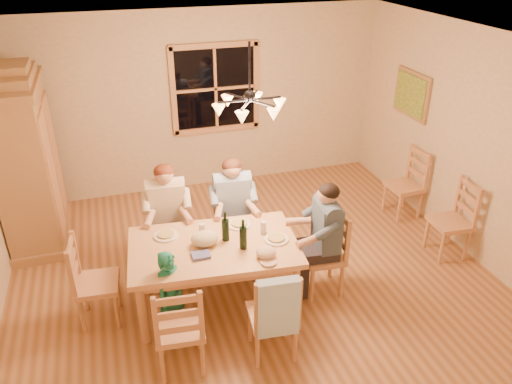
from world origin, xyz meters
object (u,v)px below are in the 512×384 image
object	(u,v)px
chair_far_left	(170,243)
child	(172,295)
chair_far_right	(234,236)
adult_slate_man	(325,226)
armoire	(27,164)
chair_spare_back	(403,196)
wine_bottle_a	(225,226)
chair_end_right	(322,267)
chair_near_right	(272,327)
chair_near_left	(181,341)
chair_spare_front	(447,233)
wine_bottle_b	(243,234)
dining_table	(214,253)
chandelier	(250,105)
chair_end_left	(100,295)
adult_plaid_man	(233,198)
adult_woman	(167,204)

from	to	relation	value
chair_far_left	child	bearing A→B (deg)	88.03
chair_far_right	adult_slate_man	world-z (taller)	adult_slate_man
armoire	chair_spare_back	xyz separation A→B (m)	(4.87, -0.92, -0.75)
armoire	child	xyz separation A→B (m)	(1.40, -2.33, -0.57)
wine_bottle_a	chair_spare_back	distance (m)	3.07
chair_end_right	chair_far_right	bearing A→B (deg)	46.64
chair_near_right	wine_bottle_a	xyz separation A→B (m)	(-0.21, 0.91, 0.62)
chair_end_right	chair_near_left	bearing A→B (deg)	116.57
adult_slate_man	chair_spare_front	xyz separation A→B (m)	(1.77, 0.18, -0.54)
wine_bottle_b	chair_near_right	bearing A→B (deg)	-83.78
dining_table	chair_spare_back	distance (m)	3.18
armoire	adult_slate_man	bearing A→B (deg)	-34.38
chandelier	chair_near_left	size ratio (longest dim) A/B	0.78
chair_end_right	chair_spare_front	bearing A→B (deg)	-78.83
child	chair_end_right	bearing A→B (deg)	-27.91
armoire	wine_bottle_b	xyz separation A→B (m)	(2.18, -2.15, -0.13)
chair_far_left	chair_spare_front	world-z (taller)	same
dining_table	chair_near_right	distance (m)	0.99
chair_far_right	chair_far_left	bearing A→B (deg)	0.00
chair_near_right	chair_spare_back	size ratio (longest dim) A/B	1.00
chandelier	chair_end_left	xyz separation A→B (m)	(-1.71, -0.30, -1.77)
chair_far_right	adult_plaid_man	world-z (taller)	adult_plaid_man
chair_near_left	chair_near_right	xyz separation A→B (m)	(0.86, -0.08, 0.00)
dining_table	chair_end_left	distance (m)	1.25
chandelier	wine_bottle_b	bearing A→B (deg)	-113.45
chair_far_left	child	world-z (taller)	chair_far_left
armoire	adult_slate_man	xyz separation A→B (m)	(3.10, -2.12, -0.22)
chair_far_right	adult_woman	bearing A→B (deg)	0.00
chandelier	chair_far_left	bearing A→B (deg)	153.28
chandelier	wine_bottle_a	distance (m)	1.26
chair_near_left	chair_end_right	distance (m)	1.83
chair_far_right	chair_end_right	xyz separation A→B (m)	(0.78, -0.89, 0.00)
chair_end_left	chair_spare_front	size ratio (longest dim) A/B	1.00
adult_woman	chair_near_left	bearing A→B (deg)	90.00
chair_far_left	wine_bottle_a	bearing A→B (deg)	127.33
wine_bottle_b	chair_spare_front	size ratio (longest dim) A/B	0.33
chandelier	wine_bottle_b	distance (m)	1.30
chair_near_left	child	distance (m)	0.49
chair_near_right	chair_end_right	bearing A→B (deg)	46.74
dining_table	chair_far_left	xyz separation A→B (m)	(-0.35, 0.85, -0.35)
wine_bottle_a	chair_spare_front	xyz separation A→B (m)	(2.83, 0.01, -0.62)
adult_plaid_man	wine_bottle_b	distance (m)	0.94
chair_spare_front	chandelier	bearing A→B (deg)	86.25
armoire	adult_plaid_man	bearing A→B (deg)	-27.92
chair_end_left	dining_table	bearing A→B (deg)	90.00
adult_slate_man	wine_bottle_a	size ratio (longest dim) A/B	2.65
child	chair_spare_front	distance (m)	3.50
chandelier	armoire	distance (m)	3.07
adult_woman	adult_plaid_man	bearing A→B (deg)	-180.00
chair_near_right	adult_plaid_man	size ratio (longest dim) A/B	1.13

